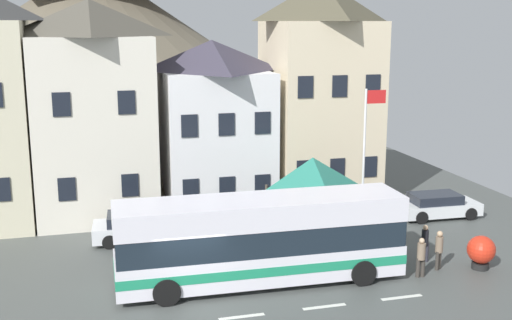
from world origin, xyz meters
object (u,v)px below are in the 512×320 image
at_px(townhouse_02, 94,111).
at_px(hilltop_castle, 94,48).
at_px(townhouse_04, 320,93).
at_px(parked_car_00, 141,227).
at_px(transit_bus, 261,241).
at_px(pedestrian_03, 391,227).
at_px(pedestrian_01, 425,243).
at_px(parked_car_01, 349,213).
at_px(harbour_buoy, 481,251).
at_px(parked_car_02, 437,205).
at_px(pedestrian_00, 421,256).
at_px(bus_shelter, 313,175).
at_px(flagpole, 365,159).
at_px(townhouse_03, 213,123).
at_px(public_bench, 298,217).
at_px(pedestrian_02, 439,248).

xyz_separation_m(townhouse_02, hilltop_castle, (0.57, 20.61, 2.30)).
distance_m(townhouse_04, parked_car_00, 12.51).
bearing_deg(transit_bus, pedestrian_03, 21.21).
xyz_separation_m(transit_bus, pedestrian_01, (7.18, 0.36, -0.88)).
xyz_separation_m(parked_car_01, harbour_buoy, (2.93, -6.64, 0.14)).
distance_m(parked_car_02, pedestrian_00, 8.37).
bearing_deg(harbour_buoy, parked_car_01, 113.81).
xyz_separation_m(bus_shelter, harbour_buoy, (5.54, -4.77, -2.39)).
distance_m(transit_bus, pedestrian_01, 7.24).
xyz_separation_m(transit_bus, parked_car_00, (-3.99, 6.12, -1.03)).
distance_m(hilltop_castle, pedestrian_01, 34.04).
bearing_deg(pedestrian_00, parked_car_02, 55.13).
xyz_separation_m(flagpole, harbour_buoy, (3.70, -3.27, -3.34)).
height_order(townhouse_04, pedestrian_03, townhouse_04).
xyz_separation_m(townhouse_02, pedestrian_01, (12.91, -10.34, -4.65)).
relative_size(townhouse_02, transit_bus, 0.99).
bearing_deg(townhouse_04, townhouse_03, 174.03).
height_order(pedestrian_01, public_bench, pedestrian_01).
bearing_deg(flagpole, parked_car_00, 157.75).
height_order(parked_car_01, pedestrian_00, pedestrian_00).
bearing_deg(harbour_buoy, hilltop_castle, 113.68).
xyz_separation_m(parked_car_01, pedestrian_00, (0.15, -6.77, 0.23)).
bearing_deg(townhouse_02, parked_car_01, -23.00).
relative_size(parked_car_02, pedestrian_02, 2.56).
relative_size(parked_car_02, public_bench, 2.46).
relative_size(pedestrian_00, public_bench, 0.95).
bearing_deg(townhouse_04, harbour_buoy, -77.20).
distance_m(parked_car_00, parked_car_02, 14.98).
xyz_separation_m(parked_car_01, pedestrian_03, (0.63, -3.27, 0.26)).
height_order(bus_shelter, parked_car_01, bus_shelter).
xyz_separation_m(townhouse_02, pedestrian_02, (13.03, -11.26, -4.55)).
height_order(townhouse_03, hilltop_castle, hilltop_castle).
height_order(townhouse_02, bus_shelter, townhouse_02).
relative_size(townhouse_04, bus_shelter, 3.04).
height_order(townhouse_03, transit_bus, townhouse_03).
xyz_separation_m(townhouse_04, flagpole, (-1.05, -8.43, -1.90)).
bearing_deg(pedestrian_00, flagpole, 105.18).
bearing_deg(flagpole, townhouse_02, 142.76).
height_order(pedestrian_02, flagpole, flagpole).
height_order(parked_car_00, public_bench, parked_car_00).
bearing_deg(transit_bus, townhouse_03, 88.92).
relative_size(hilltop_castle, parked_car_01, 9.26).
bearing_deg(townhouse_03, pedestrian_00, -65.23).
xyz_separation_m(bus_shelter, pedestrian_03, (3.24, -1.39, -2.27)).
distance_m(townhouse_03, parked_car_01, 8.84).
height_order(hilltop_castle, pedestrian_01, hilltop_castle).
height_order(townhouse_03, public_bench, townhouse_03).
height_order(townhouse_03, pedestrian_01, townhouse_03).
xyz_separation_m(townhouse_04, pedestrian_00, (-0.12, -11.84, -5.15)).
height_order(parked_car_01, flagpole, flagpole).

